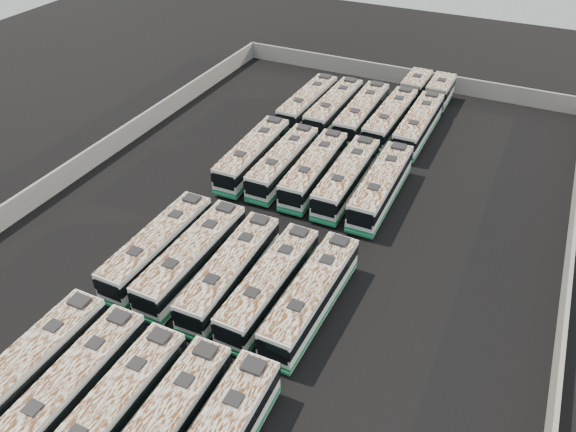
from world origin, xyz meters
The scene contains 21 objects.
ground centered at (0.00, 0.00, 0.00)m, with size 140.00×140.00×0.00m, color black.
perimeter_wall centered at (0.00, 0.00, 1.10)m, with size 45.20×73.20×2.20m.
bus_front_far_left centered at (-7.29, -20.58, 1.72)m, with size 2.56×11.93×3.36m.
bus_front_left centered at (-3.95, -20.45, 1.68)m, with size 2.58×11.70×3.29m.
bus_front_center centered at (-0.68, -20.62, 1.67)m, with size 2.48×11.63×3.28m.
bus_front_right centered at (2.61, -20.44, 1.70)m, with size 2.69×11.82×3.32m.
bus_midfront_far_left centered at (-7.24, -7.20, 1.71)m, with size 2.62×11.90×3.35m.
bus_midfront_left centered at (-4.02, -7.21, 1.73)m, with size 2.71×12.07×3.39m.
bus_midfront_center centered at (-0.59, -7.35, 1.70)m, with size 2.74×11.88×3.33m.
bus_midfront_right centered at (2.68, -7.30, 1.69)m, with size 2.71×11.75×3.30m.
bus_midfront_far_right centered at (5.92, -7.13, 1.71)m, with size 2.77×11.93×3.35m.
bus_midback_far_left centered at (-7.32, 8.67, 1.73)m, with size 2.84×12.10×3.39m.
bus_midback_left centered at (-3.97, 8.70, 1.68)m, with size 2.55×11.69×3.29m.
bus_midback_center centered at (-0.70, 8.73, 1.71)m, with size 2.81×11.90×3.34m.
bus_midback_right centered at (2.61, 8.68, 1.72)m, with size 2.62×11.96×3.36m.
bus_midback_far_right centered at (5.99, 8.63, 1.76)m, with size 2.69×12.22×3.44m.
bus_back_far_left centered at (-7.24, 22.03, 1.70)m, with size 2.70×11.81×3.32m.
bus_back_left centered at (-4.01, 22.12, 1.73)m, with size 2.69×12.01×3.37m.
bus_back_center centered at (-0.62, 22.09, 1.76)m, with size 2.71×12.21×3.43m.
bus_back_right centered at (2.77, 25.36, 1.73)m, with size 2.98×18.74×3.39m.
bus_back_far_right centered at (5.88, 25.36, 1.73)m, with size 2.64×18.67×3.38m.
Camera 1 is at (16.73, -33.74, 29.82)m, focal length 35.00 mm.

